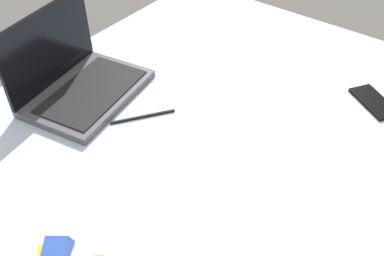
# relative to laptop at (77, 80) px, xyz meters

# --- Properties ---
(bed_mattress) EXTENTS (1.80, 1.40, 0.18)m
(bed_mattress) POSITION_rel_laptop_xyz_m (-0.11, -0.50, -0.13)
(bed_mattress) COLOR silver
(bed_mattress) RESTS_ON ground
(laptop) EXTENTS (0.36, 0.28, 0.23)m
(laptop) POSITION_rel_laptop_xyz_m (0.00, 0.00, 0.00)
(laptop) COLOR #4C4C51
(laptop) RESTS_ON bed_mattress
(cell_phone) EXTENTS (0.13, 0.15, 0.01)m
(cell_phone) POSITION_rel_laptop_xyz_m (0.45, -0.67, -0.04)
(cell_phone) COLOR black
(cell_phone) RESTS_ON bed_mattress
(charger_cable) EXTENTS (0.14, 0.10, 0.01)m
(charger_cable) POSITION_rel_laptop_xyz_m (0.03, -0.21, -0.04)
(charger_cable) COLOR black
(charger_cable) RESTS_ON bed_mattress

